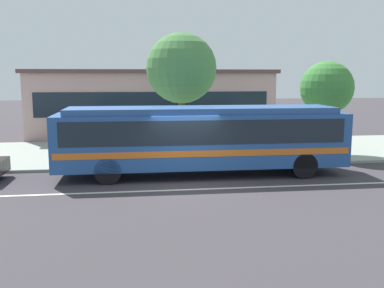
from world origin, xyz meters
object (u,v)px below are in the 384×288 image
object	(u,v)px
street_tree_near_stop	(181,69)
transit_bus	(202,136)
bus_stop_sign	(267,126)
pedestrian_waiting_near_sign	(177,136)
street_tree_mid_block	(327,88)

from	to	relation	value
street_tree_near_stop	transit_bus	bearing A→B (deg)	-86.32
bus_stop_sign	street_tree_near_stop	bearing A→B (deg)	145.50
bus_stop_sign	transit_bus	bearing A→B (deg)	-147.42
pedestrian_waiting_near_sign	street_tree_mid_block	distance (m)	7.73
street_tree_near_stop	street_tree_mid_block	xyz separation A→B (m)	(7.00, -1.22, -0.95)
street_tree_near_stop	pedestrian_waiting_near_sign	bearing A→B (deg)	-105.22
transit_bus	street_tree_near_stop	bearing A→B (deg)	93.68
bus_stop_sign	street_tree_mid_block	distance (m)	3.97
pedestrian_waiting_near_sign	street_tree_near_stop	bearing A→B (deg)	74.78
pedestrian_waiting_near_sign	street_tree_near_stop	distance (m)	3.49
pedestrian_waiting_near_sign	bus_stop_sign	bearing A→B (deg)	-14.07
pedestrian_waiting_near_sign	transit_bus	bearing A→B (deg)	-77.42
bus_stop_sign	pedestrian_waiting_near_sign	bearing A→B (deg)	165.93
bus_stop_sign	street_tree_near_stop	world-z (taller)	street_tree_near_stop
pedestrian_waiting_near_sign	bus_stop_sign	world-z (taller)	bus_stop_sign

